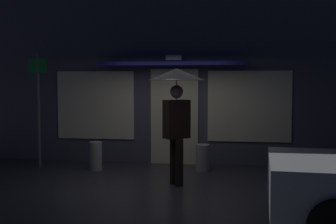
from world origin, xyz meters
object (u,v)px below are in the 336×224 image
(street_sign_post, at_px, (38,104))
(sidewalk_bollard, at_px, (203,158))
(sidewalk_bollard_2, at_px, (96,156))
(person_with_umbrella, at_px, (177,95))

(street_sign_post, bearing_deg, sidewalk_bollard, 2.53)
(street_sign_post, bearing_deg, sidewalk_bollard_2, -3.51)
(sidewalk_bollard, height_order, sidewalk_bollard_2, sidewalk_bollard_2)
(sidewalk_bollard_2, bearing_deg, person_with_umbrella, -30.08)
(sidewalk_bollard, distance_m, sidewalk_bollard_2, 2.30)
(person_with_umbrella, relative_size, street_sign_post, 0.86)
(sidewalk_bollard_2, bearing_deg, sidewalk_bollard, 5.99)
(sidewalk_bollard_2, bearing_deg, street_sign_post, 176.49)
(street_sign_post, relative_size, sidewalk_bollard, 4.39)
(person_with_umbrella, distance_m, sidewalk_bollard_2, 2.58)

